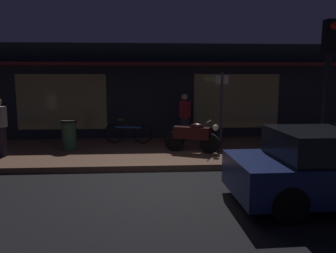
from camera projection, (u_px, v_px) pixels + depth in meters
The scene contains 9 objects.
ground_plane at pixel (154, 184), 7.53m from camera, with size 60.00×60.00×0.00m, color black.
sidewalk_slab at pixel (152, 151), 10.48m from camera, with size 18.00×4.00×0.15m, color brown.
storefront_building at pixel (150, 92), 13.57m from camera, with size 18.00×3.30×3.60m.
motorcycle at pixel (193, 136), 9.97m from camera, with size 1.60×0.86×0.97m.
bicycle_parked at pixel (128, 133), 11.34m from camera, with size 1.64×0.45×0.91m.
person_bystander at pixel (184, 116), 11.62m from camera, with size 0.39×0.61×1.67m.
sign_post at pixel (221, 103), 11.33m from camera, with size 0.44×0.09×2.40m.
trash_bin at pixel (69, 135), 10.32m from camera, with size 0.48×0.48×0.93m.
traffic_light_pole at pixel (327, 73), 7.22m from camera, with size 0.24×0.33×3.60m.
Camera 1 is at (-0.14, -7.26, 2.39)m, focal length 35.62 mm.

